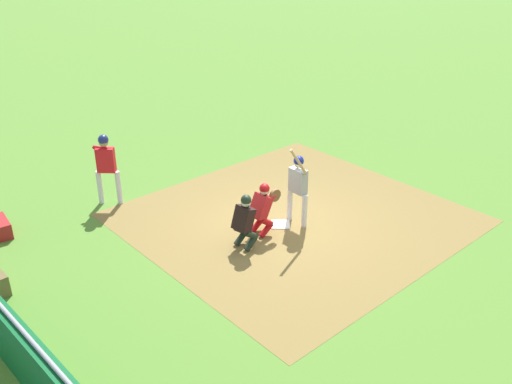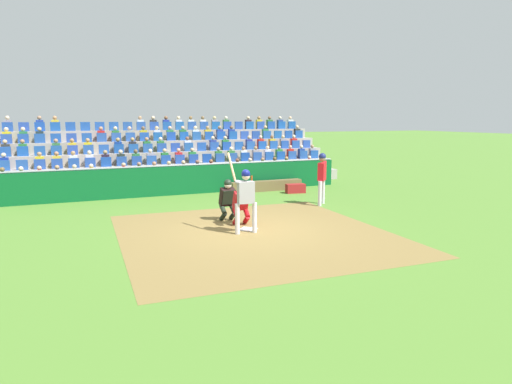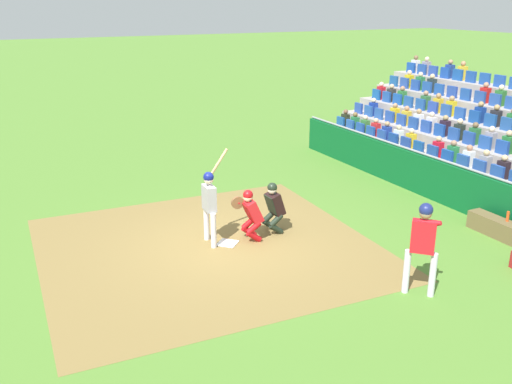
# 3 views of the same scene
# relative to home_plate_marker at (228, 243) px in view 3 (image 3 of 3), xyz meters

# --- Properties ---
(ground_plane) EXTENTS (160.00, 160.00, 0.00)m
(ground_plane) POSITION_rel_home_plate_marker_xyz_m (0.00, 0.00, -0.02)
(ground_plane) COLOR #507E2E
(infield_dirt_patch) EXTENTS (7.33, 7.64, 0.01)m
(infield_dirt_patch) POSITION_rel_home_plate_marker_xyz_m (0.00, 0.50, -0.01)
(infield_dirt_patch) COLOR olive
(infield_dirt_patch) RESTS_ON ground_plane
(home_plate_marker) EXTENTS (0.62, 0.62, 0.02)m
(home_plate_marker) POSITION_rel_home_plate_marker_xyz_m (0.00, 0.00, 0.00)
(home_plate_marker) COLOR white
(home_plate_marker) RESTS_ON infield_dirt_patch
(batter_at_plate) EXTENTS (0.64, 0.74, 2.19)m
(batter_at_plate) POSITION_rel_home_plate_marker_xyz_m (0.21, 0.34, 1.08)
(batter_at_plate) COLOR silver
(batter_at_plate) RESTS_ON ground_plane
(catcher_crouching) EXTENTS (0.48, 0.72, 1.28)m
(catcher_crouching) POSITION_rel_home_plate_marker_xyz_m (-0.03, -0.58, 0.70)
(catcher_crouching) COLOR #B00F14
(catcher_crouching) RESTS_ON ground_plane
(home_plate_umpire) EXTENTS (0.47, 0.47, 1.31)m
(home_plate_umpire) POSITION_rel_home_plate_marker_xyz_m (0.14, -1.30, 0.69)
(home_plate_umpire) COLOR black
(home_plate_umpire) RESTS_ON ground_plane
(dugout_wall) EXTENTS (13.81, 0.24, 1.24)m
(dugout_wall) POSITION_rel_home_plate_marker_xyz_m (0.00, -6.60, 0.58)
(dugout_wall) COLOR #0B5526
(dugout_wall) RESTS_ON ground_plane
(water_bottle_on_bench) EXTENTS (0.07, 0.07, 0.25)m
(water_bottle_on_bench) POSITION_rel_home_plate_marker_xyz_m (-2.68, -6.13, 0.55)
(water_bottle_on_bench) COLOR #D4491C
(water_bottle_on_bench) RESTS_ON dugout_bench
(on_deck_batter) EXTENTS (0.53, 0.53, 1.89)m
(on_deck_batter) POSITION_rel_home_plate_marker_xyz_m (-3.86, -2.37, 1.15)
(on_deck_batter) COLOR silver
(on_deck_batter) RESTS_ON ground_plane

